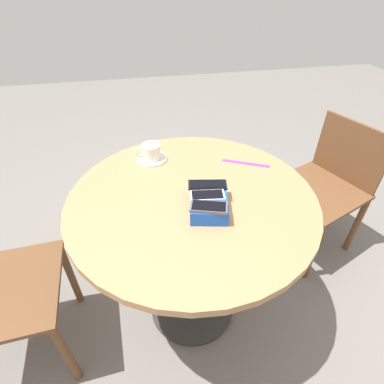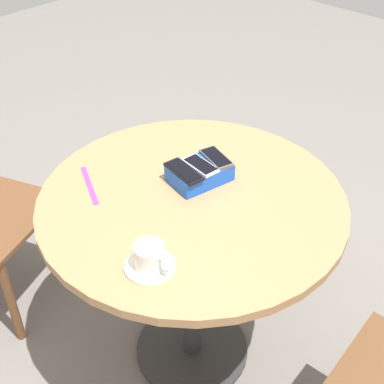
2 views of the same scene
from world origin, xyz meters
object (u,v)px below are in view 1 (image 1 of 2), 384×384
round_table (192,221)px  phone_box (209,203)px  phone_white (207,195)px  phone_black (208,185)px  chair_far_side (325,186)px  phone_gray (209,207)px  saucer (152,159)px  lanyard_strap (246,163)px  coffee_cup (151,151)px

round_table → phone_box: 0.19m
phone_white → phone_black: (0.06, -0.02, 0.00)m
phone_box → chair_far_side: 1.00m
phone_gray → phone_white: size_ratio=1.07×
saucer → chair_far_side: size_ratio=0.17×
lanyard_strap → phone_white: bearing=137.4°
phone_box → saucer: bearing=24.5°
phone_box → phone_black: size_ratio=1.39×
coffee_cup → saucer: bearing=-89.9°
phone_box → phone_white: size_ratio=1.63×
saucer → coffee_cup: bearing=90.1°
coffee_cup → phone_gray: bearing=-160.1°
round_table → lanyard_strap: 0.36m
round_table → phone_black: size_ratio=6.38×
round_table → phone_box: size_ratio=4.59×
phone_white → coffee_cup: coffee_cup is taller
phone_box → chair_far_side: bearing=-62.5°
phone_black → coffee_cup: bearing=30.3°
phone_box → phone_black: (0.06, -0.01, 0.03)m
coffee_cup → phone_black: bearing=-149.7°
saucer → chair_far_side: (0.05, -1.00, -0.34)m
phone_white → round_table: bearing=26.2°
phone_gray → saucer: phone_gray is taller
phone_gray → coffee_cup: bearing=19.9°
phone_gray → phone_black: 0.13m
phone_box → chair_far_side: size_ratio=0.26×
phone_white → phone_black: size_ratio=0.85×
saucer → coffee_cup: size_ratio=1.22×
phone_box → chair_far_side: (0.43, -0.82, -0.37)m
round_table → chair_far_side: size_ratio=1.21×
coffee_cup → chair_far_side: (0.05, -1.00, -0.38)m
phone_black → coffee_cup: coffee_cup is taller
phone_box → phone_white: (0.00, 0.01, 0.03)m
phone_black → coffee_cup: size_ratio=1.33×
coffee_cup → lanyard_strap: bearing=-105.7°
phone_white → saucer: bearing=23.9°
lanyard_strap → phone_black: bearing=131.7°
round_table → phone_black: 0.21m
round_table → phone_gray: 0.25m
chair_far_side → lanyard_strap: bearing=105.6°
round_table → lanyard_strap: lanyard_strap is taller
phone_black → lanyard_strap: (0.20, -0.23, -0.06)m
phone_gray → chair_far_side: size_ratio=0.17×
phone_gray → saucer: 0.47m
phone_gray → phone_white: (0.06, -0.01, -0.00)m
phone_gray → phone_black: (0.12, -0.03, -0.00)m
phone_black → coffee_cup: (0.32, 0.19, -0.02)m
phone_box → phone_gray: bearing=165.6°
phone_gray → coffee_cup: size_ratio=1.21×
phone_gray → phone_white: 0.06m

